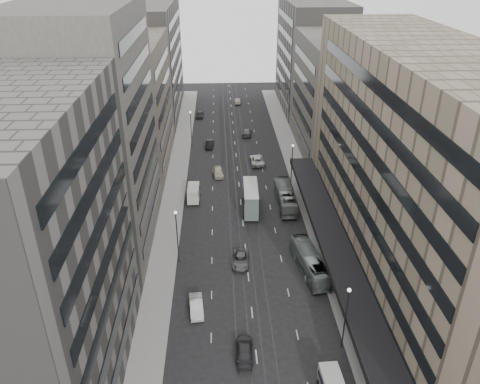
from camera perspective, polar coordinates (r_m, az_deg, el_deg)
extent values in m
plane|color=black|center=(58.78, 1.54, -15.11)|extent=(220.00, 220.00, 0.00)
cube|color=gray|center=(91.11, 7.40, 1.58)|extent=(4.00, 125.00, 0.15)
cube|color=gray|center=(90.16, -7.81, 1.26)|extent=(4.00, 125.00, 0.15)
cube|color=gray|center=(62.00, 21.41, 1.98)|extent=(15.00, 60.00, 30.00)
cube|color=black|center=(64.27, 11.88, -6.96)|extent=(4.40, 60.00, 0.50)
cube|color=#4C4842|center=(102.06, 11.84, 11.32)|extent=(15.00, 28.00, 24.00)
cube|color=#5D5954|center=(130.00, 8.79, 15.99)|extent=(15.00, 32.00, 28.00)
cube|color=#5D5954|center=(46.53, -25.11, -7.76)|extent=(15.00, 28.00, 30.00)
cube|color=#4C4842|center=(68.42, -17.88, 6.79)|extent=(15.00, 26.00, 34.00)
cube|color=#75695B|center=(94.76, -13.73, 10.16)|extent=(15.00, 28.00, 25.00)
cube|color=#5D5954|center=(125.91, -11.26, 15.41)|extent=(15.00, 38.00, 28.00)
cylinder|color=#262628|center=(53.95, 12.69, -14.94)|extent=(0.16, 0.16, 8.00)
sphere|color=silver|center=(51.30, 13.17, -11.56)|extent=(0.44, 0.44, 0.44)
cylinder|color=#262628|center=(86.83, 6.32, 3.14)|extent=(0.16, 0.16, 8.00)
sphere|color=silver|center=(85.21, 6.47, 5.65)|extent=(0.44, 0.44, 0.44)
cylinder|color=#262628|center=(65.94, -7.65, -5.57)|extent=(0.16, 0.16, 8.00)
sphere|color=silver|center=(63.79, -7.88, -2.50)|extent=(0.44, 0.44, 0.44)
cylinder|color=#262628|center=(104.48, -5.97, 7.52)|extent=(0.16, 0.16, 8.00)
sphere|color=silver|center=(103.14, -6.09, 9.65)|extent=(0.44, 0.44, 0.44)
imported|color=gray|center=(65.71, 8.48, -8.42)|extent=(4.03, 11.10, 3.02)
imported|color=gray|center=(81.15, 5.53, -0.59)|extent=(2.73, 11.35, 3.16)
cube|color=slate|center=(79.00, 1.30, -1.34)|extent=(2.56, 8.38, 2.13)
cube|color=slate|center=(78.05, 1.32, -0.07)|extent=(2.50, 8.05, 1.85)
cube|color=silver|center=(77.59, 1.32, 0.57)|extent=(2.56, 8.38, 0.11)
cylinder|color=black|center=(76.91, 0.52, -3.13)|extent=(0.29, 0.93, 0.92)
cylinder|color=black|center=(77.00, 2.24, -3.11)|extent=(0.29, 0.93, 0.92)
cylinder|color=black|center=(82.10, 0.41, -0.98)|extent=(0.29, 0.93, 0.92)
cylinder|color=black|center=(82.18, 2.02, -0.96)|extent=(0.29, 0.93, 0.92)
cube|color=#AFAFAA|center=(50.29, 11.33, -21.95)|extent=(2.15, 4.73, 0.97)
cylinder|color=black|center=(52.33, 9.53, -22.03)|extent=(0.23, 0.71, 0.71)
cylinder|color=black|center=(52.78, 11.78, -21.73)|extent=(0.23, 0.71, 0.71)
cube|color=beige|center=(82.74, -5.68, -0.43)|extent=(2.04, 4.45, 1.36)
cube|color=beige|center=(82.17, -5.71, 0.32)|extent=(2.00, 4.36, 1.07)
cylinder|color=black|center=(81.86, -6.40, -1.35)|extent=(0.21, 0.71, 0.71)
cylinder|color=black|center=(81.72, -5.01, -1.33)|extent=(0.21, 0.71, 0.71)
cylinder|color=black|center=(84.41, -6.28, -0.38)|extent=(0.21, 0.71, 0.71)
cylinder|color=black|center=(84.28, -4.93, -0.36)|extent=(0.21, 0.71, 0.71)
imported|color=silver|center=(59.44, -5.35, -13.69)|extent=(2.03, 4.69, 1.50)
imported|color=#595A5C|center=(66.85, 0.08, -8.25)|extent=(2.57, 4.96, 1.34)
imported|color=#2A2A2C|center=(54.27, 0.54, -18.64)|extent=(2.22, 4.92, 1.40)
imported|color=beige|center=(91.62, -2.69, 2.46)|extent=(2.35, 4.88, 1.61)
imported|color=black|center=(105.13, -3.71, 5.84)|extent=(1.96, 4.65, 1.49)
imported|color=silver|center=(96.83, 2.08, 3.93)|extent=(3.03, 5.95, 1.61)
imported|color=slate|center=(112.01, 0.83, 7.30)|extent=(2.61, 5.26, 1.47)
imported|color=#2A2B2D|center=(124.85, -4.92, 9.43)|extent=(2.13, 4.75, 1.59)
imported|color=beige|center=(135.90, -0.34, 11.03)|extent=(1.68, 4.38, 1.42)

